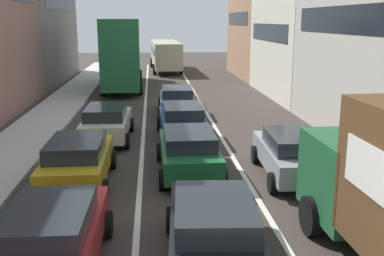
{
  "coord_description": "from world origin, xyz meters",
  "views": [
    {
      "loc": [
        -1.25,
        -2.14,
        5.01
      ],
      "look_at": [
        0.0,
        12.0,
        1.6
      ],
      "focal_mm": 42.26,
      "sensor_mm": 36.0,
      "label": 1
    }
  ],
  "objects_px": {
    "sedan_centre_lane_fifth": "(177,100)",
    "sedan_right_lane_behind_truck": "(292,153)",
    "bus_far_queue_secondary": "(165,53)",
    "coupe_centre_lane_fourth": "(182,121)",
    "sedan_centre_lane_second": "(214,230)",
    "bus_mid_queue_primary": "(122,50)",
    "sedan_left_lane_fourth": "(107,122)",
    "wagon_left_lane_second": "(51,237)",
    "sedan_left_lane_third": "(78,160)",
    "hatchback_centre_lane_third": "(189,150)"
  },
  "relations": [
    {
      "from": "wagon_left_lane_second",
      "to": "bus_mid_queue_primary",
      "type": "xyz_separation_m",
      "value": [
        -0.09,
        25.37,
        2.03
      ]
    },
    {
      "from": "sedan_left_lane_third",
      "to": "bus_mid_queue_primary",
      "type": "relative_size",
      "value": 0.41
    },
    {
      "from": "sedan_left_lane_third",
      "to": "bus_far_queue_secondary",
      "type": "bearing_deg",
      "value": -6.52
    },
    {
      "from": "sedan_centre_lane_second",
      "to": "sedan_left_lane_fourth",
      "type": "distance_m",
      "value": 10.88
    },
    {
      "from": "sedan_left_lane_third",
      "to": "sedan_left_lane_fourth",
      "type": "distance_m",
      "value": 5.33
    },
    {
      "from": "sedan_centre_lane_fifth",
      "to": "sedan_right_lane_behind_truck",
      "type": "xyz_separation_m",
      "value": [
        3.15,
        -10.44,
        0.0
      ]
    },
    {
      "from": "sedan_centre_lane_second",
      "to": "coupe_centre_lane_fourth",
      "type": "distance_m",
      "value": 10.4
    },
    {
      "from": "hatchback_centre_lane_third",
      "to": "sedan_right_lane_behind_truck",
      "type": "relative_size",
      "value": 0.99
    },
    {
      "from": "sedan_right_lane_behind_truck",
      "to": "bus_mid_queue_primary",
      "type": "bearing_deg",
      "value": 20.98
    },
    {
      "from": "wagon_left_lane_second",
      "to": "coupe_centre_lane_fourth",
      "type": "distance_m",
      "value": 10.95
    },
    {
      "from": "sedan_right_lane_behind_truck",
      "to": "sedan_left_lane_third",
      "type": "bearing_deg",
      "value": 93.58
    },
    {
      "from": "wagon_left_lane_second",
      "to": "sedan_centre_lane_fifth",
      "type": "relative_size",
      "value": 0.99
    },
    {
      "from": "sedan_left_lane_third",
      "to": "sedan_centre_lane_fifth",
      "type": "distance_m",
      "value": 11.16
    },
    {
      "from": "sedan_left_lane_fourth",
      "to": "bus_mid_queue_primary",
      "type": "xyz_separation_m",
      "value": [
        -0.19,
        14.92,
        2.03
      ]
    },
    {
      "from": "wagon_left_lane_second",
      "to": "sedan_right_lane_behind_truck",
      "type": "height_order",
      "value": "same"
    },
    {
      "from": "sedan_centre_lane_fifth",
      "to": "bus_far_queue_secondary",
      "type": "bearing_deg",
      "value": 1.41
    },
    {
      "from": "coupe_centre_lane_fourth",
      "to": "wagon_left_lane_second",
      "type": "bearing_deg",
      "value": 161.02
    },
    {
      "from": "coupe_centre_lane_fourth",
      "to": "sedan_left_lane_fourth",
      "type": "relative_size",
      "value": 1.0
    },
    {
      "from": "sedan_right_lane_behind_truck",
      "to": "wagon_left_lane_second",
      "type": "bearing_deg",
      "value": 131.44
    },
    {
      "from": "coupe_centre_lane_fourth",
      "to": "bus_mid_queue_primary",
      "type": "xyz_separation_m",
      "value": [
        -3.4,
        14.93,
        2.03
      ]
    },
    {
      "from": "hatchback_centre_lane_third",
      "to": "sedan_left_lane_third",
      "type": "height_order",
      "value": "same"
    },
    {
      "from": "bus_mid_queue_primary",
      "to": "sedan_left_lane_fourth",
      "type": "bearing_deg",
      "value": 179.38
    },
    {
      "from": "hatchback_centre_lane_third",
      "to": "coupe_centre_lane_fourth",
      "type": "relative_size",
      "value": 0.99
    },
    {
      "from": "sedan_left_lane_third",
      "to": "bus_mid_queue_primary",
      "type": "xyz_separation_m",
      "value": [
        0.19,
        20.24,
        2.03
      ]
    },
    {
      "from": "bus_mid_queue_primary",
      "to": "bus_far_queue_secondary",
      "type": "relative_size",
      "value": 1.0
    },
    {
      "from": "sedan_left_lane_fourth",
      "to": "sedan_centre_lane_fifth",
      "type": "xyz_separation_m",
      "value": [
        3.28,
        5.23,
        0.0
      ]
    },
    {
      "from": "sedan_centre_lane_fifth",
      "to": "bus_far_queue_secondary",
      "type": "relative_size",
      "value": 0.41
    },
    {
      "from": "sedan_centre_lane_fifth",
      "to": "wagon_left_lane_second",
      "type": "bearing_deg",
      "value": 169.38
    },
    {
      "from": "sedan_centre_lane_fifth",
      "to": "bus_mid_queue_primary",
      "type": "height_order",
      "value": "bus_mid_queue_primary"
    },
    {
      "from": "hatchback_centre_lane_third",
      "to": "coupe_centre_lane_fourth",
      "type": "distance_m",
      "value": 4.58
    },
    {
      "from": "bus_far_queue_secondary",
      "to": "coupe_centre_lane_fourth",
      "type": "bearing_deg",
      "value": 177.75
    },
    {
      "from": "bus_far_queue_secondary",
      "to": "sedan_centre_lane_fifth",
      "type": "bearing_deg",
      "value": 177.87
    },
    {
      "from": "sedan_centre_lane_second",
      "to": "sedan_left_lane_fourth",
      "type": "height_order",
      "value": "same"
    },
    {
      "from": "sedan_centre_lane_fifth",
      "to": "sedan_left_lane_third",
      "type": "bearing_deg",
      "value": 162.4
    },
    {
      "from": "sedan_centre_lane_second",
      "to": "bus_far_queue_secondary",
      "type": "relative_size",
      "value": 0.42
    },
    {
      "from": "sedan_left_lane_third",
      "to": "bus_mid_queue_primary",
      "type": "height_order",
      "value": "bus_mid_queue_primary"
    },
    {
      "from": "hatchback_centre_lane_third",
      "to": "sedan_left_lane_third",
      "type": "relative_size",
      "value": 1.0
    },
    {
      "from": "sedan_right_lane_behind_truck",
      "to": "bus_far_queue_secondary",
      "type": "distance_m",
      "value": 32.25
    },
    {
      "from": "sedan_left_lane_third",
      "to": "bus_far_queue_secondary",
      "type": "height_order",
      "value": "bus_far_queue_secondary"
    },
    {
      "from": "coupe_centre_lane_fourth",
      "to": "bus_mid_queue_primary",
      "type": "bearing_deg",
      "value": 11.47
    },
    {
      "from": "sedan_right_lane_behind_truck",
      "to": "bus_mid_queue_primary",
      "type": "xyz_separation_m",
      "value": [
        -6.62,
        20.14,
        2.03
      ]
    },
    {
      "from": "sedan_right_lane_behind_truck",
      "to": "bus_far_queue_secondary",
      "type": "height_order",
      "value": "bus_far_queue_secondary"
    },
    {
      "from": "sedan_right_lane_behind_truck",
      "to": "bus_far_queue_secondary",
      "type": "xyz_separation_m",
      "value": [
        -3.1,
        32.09,
        0.96
      ]
    },
    {
      "from": "coupe_centre_lane_fourth",
      "to": "bus_far_queue_secondary",
      "type": "relative_size",
      "value": 0.41
    },
    {
      "from": "wagon_left_lane_second",
      "to": "sedan_right_lane_behind_truck",
      "type": "relative_size",
      "value": 0.99
    },
    {
      "from": "bus_mid_queue_primary",
      "to": "sedan_centre_lane_fifth",
      "type": "bearing_deg",
      "value": -161.66
    },
    {
      "from": "sedan_left_lane_fourth",
      "to": "sedan_centre_lane_second",
      "type": "bearing_deg",
      "value": -161.85
    },
    {
      "from": "sedan_left_lane_fourth",
      "to": "wagon_left_lane_second",
      "type": "bearing_deg",
      "value": -179.34
    },
    {
      "from": "sedan_centre_lane_fifth",
      "to": "sedan_right_lane_behind_truck",
      "type": "height_order",
      "value": "same"
    },
    {
      "from": "wagon_left_lane_second",
      "to": "hatchback_centre_lane_third",
      "type": "xyz_separation_m",
      "value": [
        3.22,
        5.86,
        0.0
      ]
    }
  ]
}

